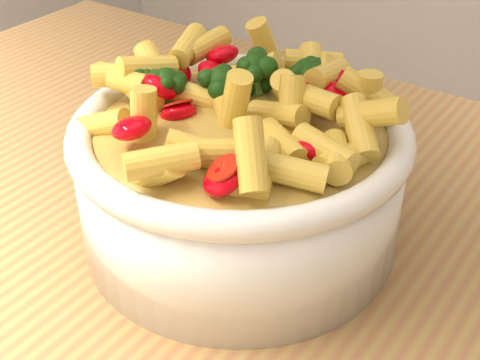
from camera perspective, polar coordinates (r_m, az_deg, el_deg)
The scene contains 2 objects.
serving_bowl at distance 0.47m, azimuth 0.00°, elevation 0.13°, with size 0.24×0.24×0.10m.
pasta_salad at distance 0.44m, azimuth 0.00°, elevation 6.91°, with size 0.19×0.19×0.04m.
Camera 1 is at (0.12, -0.25, 1.21)m, focal length 50.00 mm.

